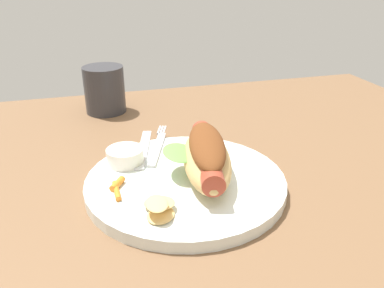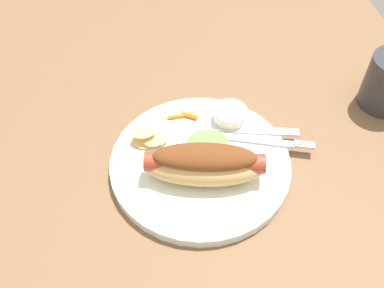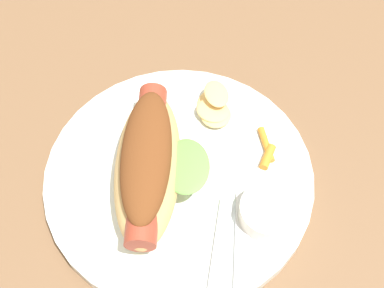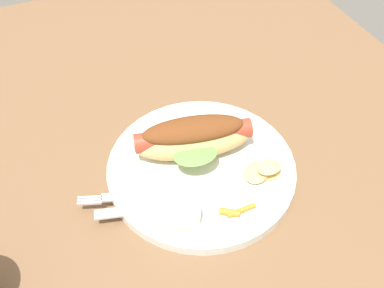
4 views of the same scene
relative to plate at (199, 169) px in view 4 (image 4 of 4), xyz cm
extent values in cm
cube|color=brown|center=(2.10, 0.29, -1.70)|extent=(120.00, 90.00, 1.80)
cylinder|color=white|center=(0.00, 0.00, 0.00)|extent=(26.73, 26.73, 1.60)
ellipsoid|color=tan|center=(-2.93, 0.61, 3.11)|extent=(9.55, 17.86, 4.63)
cylinder|color=#A33D28|center=(-2.93, 0.61, 3.92)|extent=(6.17, 16.87, 2.83)
ellipsoid|color=brown|center=(-2.93, 0.61, 5.20)|extent=(7.51, 15.05, 2.84)
ellipsoid|color=#6BB74C|center=(0.55, -0.88, 4.04)|extent=(5.05, 6.44, 1.03)
cylinder|color=white|center=(7.26, -5.90, 1.93)|extent=(5.26, 5.26, 2.26)
cube|color=silver|center=(2.40, -8.92, 1.00)|extent=(4.89, 11.10, 0.40)
cube|color=silver|center=(-0.43, -15.64, 1.00)|extent=(1.34, 3.12, 0.40)
cube|color=silver|center=(-0.01, -15.78, 1.00)|extent=(1.34, 3.12, 0.40)
cube|color=silver|center=(0.42, -15.93, 1.00)|extent=(1.34, 3.12, 0.40)
cube|color=silver|center=(4.10, -9.52, 0.98)|extent=(4.60, 12.96, 0.36)
ellipsoid|color=#E6BD71|center=(4.94, 8.16, 1.05)|extent=(4.62, 4.76, 0.50)
ellipsoid|color=#E6BD71|center=(4.91, 6.17, 1.46)|extent=(3.28, 3.32, 0.78)
ellipsoid|color=#E6BD71|center=(4.70, 6.64, 1.66)|extent=(4.60, 4.44, 0.64)
ellipsoid|color=#E6BD71|center=(5.33, 8.02, 2.59)|extent=(2.68, 3.71, 0.69)
cylinder|color=orange|center=(9.27, 1.79, 1.15)|extent=(0.81, 4.03, 0.70)
cylinder|color=orange|center=(9.01, 0.47, 1.25)|extent=(2.23, 2.77, 0.91)
camera|label=1|loc=(11.22, 44.13, 27.10)|focal=36.43mm
camera|label=2|loc=(-39.01, 8.55, 51.42)|focal=40.83mm
camera|label=3|loc=(-3.05, -23.99, 44.71)|focal=47.37mm
camera|label=4|loc=(35.94, -16.43, 48.68)|focal=41.03mm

